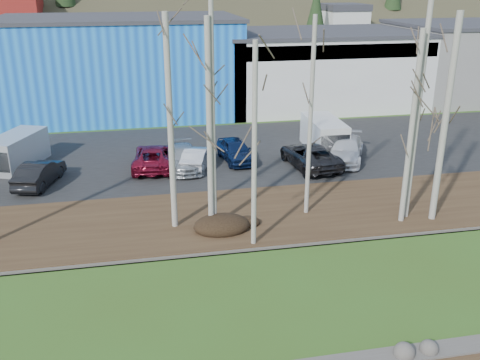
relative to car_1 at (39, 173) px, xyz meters
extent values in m
cube|color=#382616|center=(10.74, -6.40, -0.78)|extent=(80.00, 7.00, 0.15)
cube|color=black|center=(10.74, 4.10, -0.78)|extent=(80.00, 14.00, 0.14)
cube|color=blue|center=(4.74, 18.10, 3.15)|extent=(20.00, 12.00, 8.00)
cube|color=#333338|center=(4.74, 18.10, 7.30)|extent=(20.40, 12.24, 0.30)
cube|color=silver|center=(22.74, 18.10, 2.40)|extent=(18.00, 12.00, 6.50)
cube|color=#333338|center=(22.74, 18.10, 5.80)|extent=(18.36, 12.24, 0.30)
cube|color=navy|center=(22.74, 12.20, 4.75)|extent=(17.64, 0.20, 1.20)
cube|color=gray|center=(38.74, 18.10, 2.65)|extent=(14.00, 12.00, 7.00)
cube|color=#333338|center=(38.74, 18.10, 6.30)|extent=(14.28, 12.24, 0.30)
ellipsoid|color=black|center=(9.30, -7.88, -0.44)|extent=(2.70, 1.90, 0.53)
cylinder|color=beige|center=(7.16, -7.02, 4.24)|extent=(0.28, 0.28, 9.90)
cylinder|color=beige|center=(9.04, -7.41, 4.90)|extent=(0.21, 0.21, 11.22)
cylinder|color=beige|center=(8.85, -7.54, 4.17)|extent=(0.27, 0.27, 9.74)
cylinder|color=beige|center=(13.86, -6.72, 4.14)|extent=(0.21, 0.21, 9.68)
cylinder|color=beige|center=(10.48, -9.51, 3.76)|extent=(0.22, 0.22, 8.93)
cylinder|color=beige|center=(19.76, -8.68, 4.24)|extent=(0.31, 0.31, 9.89)
cylinder|color=beige|center=(18.15, -8.59, 3.88)|extent=(0.25, 0.25, 9.17)
cylinder|color=beige|center=(18.61, -8.17, 5.56)|extent=(0.25, 0.25, 12.53)
imported|color=black|center=(0.00, 0.00, 0.00)|extent=(2.60, 4.58, 1.43)
imported|color=maroon|center=(6.58, 1.77, 0.00)|extent=(2.95, 5.39, 1.43)
imported|color=#9BA0A3|center=(8.45, 1.27, -0.04)|extent=(2.10, 4.75, 1.36)
imported|color=#0E1E43|center=(11.88, 2.03, 0.01)|extent=(2.16, 4.42, 1.45)
imported|color=silver|center=(9.27, 1.27, -0.06)|extent=(2.61, 4.23, 1.32)
imported|color=#252427|center=(16.27, -0.03, 0.03)|extent=(3.04, 5.60, 1.49)
imported|color=silver|center=(18.97, 0.73, 0.03)|extent=(4.09, 5.51, 1.48)
cube|color=white|center=(18.32, 3.22, 0.36)|extent=(2.25, 5.00, 2.15)
cube|color=black|center=(18.24, 1.27, 0.36)|extent=(1.99, 1.11, 1.33)
cube|color=#B6B8BA|center=(-1.85, 3.80, 0.30)|extent=(3.51, 5.03, 2.03)
cube|color=black|center=(-2.53, 2.09, 0.30)|extent=(2.07, 1.58, 1.26)
camera|label=1|loc=(5.65, -30.51, 10.49)|focal=40.00mm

